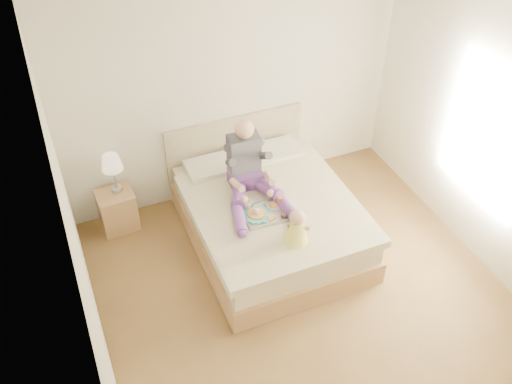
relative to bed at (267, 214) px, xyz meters
name	(u,v)px	position (x,y,z in m)	size (l,w,h in m)	color
room	(328,188)	(0.08, -1.08, 1.19)	(4.02, 4.22, 2.71)	brown
bed	(267,214)	(0.00, 0.00, 0.00)	(1.70, 2.18, 1.00)	#9C7348
nightstand	(118,210)	(-1.52, 0.80, -0.07)	(0.42, 0.38, 0.49)	#9C7348
lamp	(112,165)	(-1.47, 0.84, 0.54)	(0.23, 0.23, 0.48)	#B6B8BD
adult	(249,173)	(-0.16, 0.14, 0.54)	(0.70, 1.01, 0.83)	#60327D
tray	(265,212)	(-0.15, -0.27, 0.32)	(0.49, 0.39, 0.14)	#B6B8BD
baby	(297,228)	(-0.02, -0.74, 0.45)	(0.30, 0.35, 0.39)	#FDF74F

